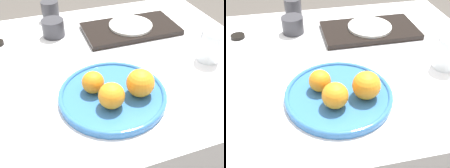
% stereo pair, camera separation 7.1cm
% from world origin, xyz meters
% --- Properties ---
extents(table, '(1.15, 0.85, 0.72)m').
position_xyz_m(table, '(0.00, 0.00, 0.36)').
color(table, white).
rests_on(table, ground_plane).
extents(fruit_platter, '(0.30, 0.30, 0.02)m').
position_xyz_m(fruit_platter, '(-0.00, -0.19, 0.73)').
color(fruit_platter, '#336BAD').
rests_on(fruit_platter, table).
extents(orange_0, '(0.07, 0.07, 0.07)m').
position_xyz_m(orange_0, '(-0.02, -0.24, 0.77)').
color(orange_0, orange).
rests_on(orange_0, fruit_platter).
extents(orange_1, '(0.06, 0.06, 0.06)m').
position_xyz_m(orange_1, '(-0.05, -0.16, 0.76)').
color(orange_1, orange).
rests_on(orange_1, fruit_platter).
extents(orange_2, '(0.08, 0.08, 0.08)m').
position_xyz_m(orange_2, '(0.07, -0.22, 0.77)').
color(orange_2, orange).
rests_on(orange_2, fruit_platter).
extents(water_glass, '(0.08, 0.08, 0.10)m').
position_xyz_m(water_glass, '(0.37, -0.11, 0.77)').
color(water_glass, silver).
rests_on(water_glass, table).
extents(serving_tray, '(0.37, 0.20, 0.02)m').
position_xyz_m(serving_tray, '(0.20, 0.16, 0.73)').
color(serving_tray, black).
rests_on(serving_tray, table).
extents(side_plate, '(0.17, 0.17, 0.01)m').
position_xyz_m(side_plate, '(0.20, 0.16, 0.74)').
color(side_plate, silver).
rests_on(side_plate, serving_tray).
extents(cup_0, '(0.08, 0.08, 0.07)m').
position_xyz_m(cup_0, '(-0.09, 0.22, 0.75)').
color(cup_0, '#333338').
rests_on(cup_0, table).
extents(cup_2, '(0.07, 0.07, 0.08)m').
position_xyz_m(cup_2, '(-0.08, 0.37, 0.76)').
color(cup_2, '#333338').
rests_on(cup_2, table).
extents(soy_dish, '(0.05, 0.05, 0.01)m').
position_xyz_m(soy_dish, '(-0.31, 0.22, 0.72)').
color(soy_dish, black).
rests_on(soy_dish, table).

